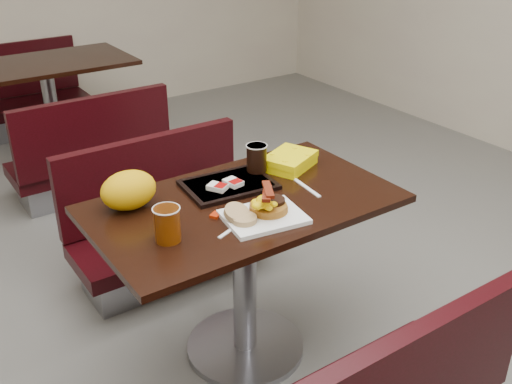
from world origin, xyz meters
TOP-DOWN VIEW (x-y plane):
  - floor at (0.00, 0.00)m, footprint 6.00×7.00m
  - table_near at (0.00, 0.00)m, footprint 1.20×0.70m
  - bench_near_s at (0.00, -0.70)m, footprint 1.00×0.46m
  - bench_near_n at (0.00, 0.70)m, footprint 1.00×0.46m
  - table_far at (0.00, 2.60)m, footprint 1.20×0.70m
  - bench_far_s at (0.00, 1.90)m, footprint 1.00×0.46m
  - bench_far_n at (0.00, 3.30)m, footprint 1.00×0.46m
  - platter at (-0.02, -0.16)m, footprint 0.32×0.27m
  - pancake_stack at (0.01, -0.15)m, footprint 0.15×0.15m
  - sausage_patty at (0.04, -0.15)m, footprint 0.09×0.09m
  - scrambled_eggs at (-0.02, -0.17)m, footprint 0.11×0.10m
  - bacon_strips at (-0.01, -0.16)m, footprint 0.16×0.18m
  - muffin_bottom at (-0.11, -0.16)m, footprint 0.09×0.09m
  - muffin_top at (-0.12, -0.13)m, footprint 0.11×0.11m
  - coffee_cup_near at (-0.38, -0.10)m, footprint 0.12×0.12m
  - fork at (-0.18, -0.17)m, footprint 0.14×0.08m
  - knife at (0.27, -0.05)m, footprint 0.03×0.19m
  - condiment_syrup at (-0.16, -0.05)m, footprint 0.05×0.05m
  - condiment_ketchup at (-0.07, 0.06)m, footprint 0.05×0.05m
  - tray at (0.02, 0.14)m, footprint 0.39×0.29m
  - hashbrown_sleeve_left at (-0.05, 0.12)m, footprint 0.09×0.09m
  - hashbrown_sleeve_right at (0.02, 0.12)m, footprint 0.07×0.08m
  - coffee_cup_far at (0.18, 0.18)m, footprint 0.09×0.09m
  - clamshell at (0.34, 0.16)m, footprint 0.27×0.25m
  - paper_bag at (-0.39, 0.20)m, footprint 0.22×0.16m

SIDE VIEW (x-z plane):
  - floor at x=0.00m, z-range -0.01..0.01m
  - bench_near_s at x=0.00m, z-range 0.00..0.72m
  - bench_near_n at x=0.00m, z-range 0.00..0.72m
  - bench_far_s at x=0.00m, z-range 0.00..0.72m
  - bench_far_n at x=0.00m, z-range 0.00..0.72m
  - table_near at x=0.00m, z-range 0.00..0.75m
  - table_far at x=0.00m, z-range 0.00..0.75m
  - fork at x=-0.18m, z-range 0.75..0.75m
  - knife at x=0.27m, z-range 0.75..0.75m
  - condiment_syrup at x=-0.16m, z-range 0.75..0.76m
  - condiment_ketchup at x=-0.07m, z-range 0.75..0.76m
  - tray at x=0.02m, z-range 0.75..0.77m
  - platter at x=-0.02m, z-range 0.75..0.77m
  - hashbrown_sleeve_right at x=0.02m, z-range 0.77..0.79m
  - hashbrown_sleeve_left at x=-0.05m, z-range 0.77..0.79m
  - muffin_bottom at x=-0.11m, z-range 0.77..0.79m
  - clamshell at x=0.34m, z-range 0.75..0.81m
  - pancake_stack at x=0.01m, z-range 0.77..0.80m
  - muffin_top at x=-0.12m, z-range 0.76..0.82m
  - sausage_patty at x=0.04m, z-range 0.80..0.81m
  - coffee_cup_near at x=-0.38m, z-range 0.75..0.88m
  - scrambled_eggs at x=-0.02m, z-range 0.80..0.85m
  - paper_bag at x=-0.39m, z-range 0.75..0.90m
  - coffee_cup_far at x=0.18m, z-range 0.77..0.88m
  - bacon_strips at x=-0.01m, z-range 0.85..0.86m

